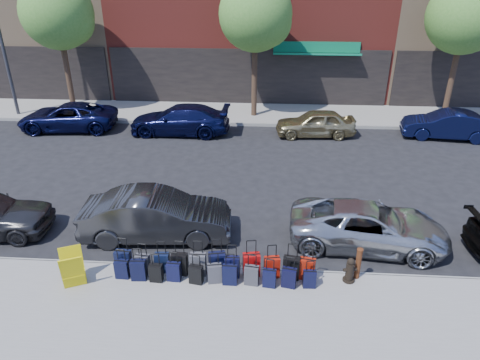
# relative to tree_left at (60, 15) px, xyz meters

# --- Properties ---
(ground) EXTENTS (120.00, 120.00, 0.00)m
(ground) POSITION_rel_tree_left_xyz_m (9.86, -9.50, -5.41)
(ground) COLOR black
(ground) RESTS_ON ground
(sidewalk_near) EXTENTS (60.00, 4.00, 0.15)m
(sidewalk_near) POSITION_rel_tree_left_xyz_m (9.86, -16.00, -5.34)
(sidewalk_near) COLOR gray
(sidewalk_near) RESTS_ON ground
(sidewalk_far) EXTENTS (60.00, 4.00, 0.15)m
(sidewalk_far) POSITION_rel_tree_left_xyz_m (9.86, 0.50, -5.34)
(sidewalk_far) COLOR gray
(sidewalk_far) RESTS_ON ground
(curb_near) EXTENTS (60.00, 0.08, 0.15)m
(curb_near) POSITION_rel_tree_left_xyz_m (9.86, -13.98, -5.34)
(curb_near) COLOR gray
(curb_near) RESTS_ON ground
(curb_far) EXTENTS (60.00, 0.08, 0.15)m
(curb_far) POSITION_rel_tree_left_xyz_m (9.86, -1.52, -5.34)
(curb_far) COLOR gray
(curb_far) RESTS_ON ground
(tree_left) EXTENTS (3.80, 3.80, 7.27)m
(tree_left) POSITION_rel_tree_left_xyz_m (0.00, 0.00, 0.00)
(tree_left) COLOR black
(tree_left) RESTS_ON sidewalk_far
(tree_center) EXTENTS (3.80, 3.80, 7.27)m
(tree_center) POSITION_rel_tree_left_xyz_m (10.50, 0.00, 0.00)
(tree_center) COLOR black
(tree_center) RESTS_ON sidewalk_far
(tree_right) EXTENTS (3.80, 3.80, 7.27)m
(tree_right) POSITION_rel_tree_left_xyz_m (21.00, 0.00, 0.00)
(tree_right) COLOR black
(tree_right) RESTS_ON sidewalk_far
(streetlight) EXTENTS (2.59, 0.18, 8.00)m
(streetlight) POSITION_rel_tree_left_xyz_m (-2.94, -0.70, -0.75)
(streetlight) COLOR #333338
(streetlight) RESTS_ON sidewalk_far
(suitcase_front_0) EXTENTS (0.44, 0.26, 1.02)m
(suitcase_front_0) POSITION_rel_tree_left_xyz_m (7.38, -14.30, -4.94)
(suitcase_front_0) COLOR black
(suitcase_front_0) RESTS_ON sidewalk_near
(suitcase_front_1) EXTENTS (0.39, 0.24, 0.90)m
(suitcase_front_1) POSITION_rel_tree_left_xyz_m (7.92, -14.34, -4.98)
(suitcase_front_1) COLOR #37373B
(suitcase_front_1) RESTS_ON sidewalk_near
(suitcase_front_2) EXTENTS (0.40, 0.24, 0.92)m
(suitcase_front_2) POSITION_rel_tree_left_xyz_m (8.43, -14.26, -4.97)
(suitcase_front_2) COLOR black
(suitcase_front_2) RESTS_ON sidewalk_near
(suitcase_front_3) EXTENTS (0.43, 0.26, 1.01)m
(suitcase_front_3) POSITION_rel_tree_left_xyz_m (8.93, -14.32, -4.95)
(suitcase_front_3) COLOR black
(suitcase_front_3) RESTS_ON sidewalk_near
(suitcase_front_4) EXTENTS (0.42, 0.23, 1.02)m
(suitcase_front_4) POSITION_rel_tree_left_xyz_m (9.42, -14.30, -4.94)
(suitcase_front_4) COLOR #424248
(suitcase_front_4) RESTS_ON sidewalk_near
(suitcase_front_5) EXTENTS (0.49, 0.33, 1.08)m
(suitcase_front_5) POSITION_rel_tree_left_xyz_m (9.93, -14.27, -4.92)
(suitcase_front_5) COLOR black
(suitcase_front_5) RESTS_ON sidewalk_near
(suitcase_front_6) EXTENTS (0.41, 0.24, 0.97)m
(suitcase_front_6) POSITION_rel_tree_left_xyz_m (10.33, -14.34, -4.96)
(suitcase_front_6) COLOR black
(suitcase_front_6) RESTS_ON sidewalk_near
(suitcase_front_7) EXTENTS (0.48, 0.33, 1.07)m
(suitcase_front_7) POSITION_rel_tree_left_xyz_m (10.85, -14.25, -4.93)
(suitcase_front_7) COLOR #9B0A0A
(suitcase_front_7) RESTS_ON sidewalk_near
(suitcase_front_8) EXTENTS (0.44, 0.29, 0.97)m
(suitcase_front_8) POSITION_rel_tree_left_xyz_m (11.39, -14.28, -4.96)
(suitcase_front_8) COLOR #981509
(suitcase_front_8) RESTS_ON sidewalk_near
(suitcase_front_9) EXTENTS (0.46, 0.31, 1.04)m
(suitcase_front_9) POSITION_rel_tree_left_xyz_m (11.91, -14.29, -4.94)
(suitcase_front_9) COLOR black
(suitcase_front_9) RESTS_ON sidewalk_near
(suitcase_front_10) EXTENTS (0.44, 0.30, 0.98)m
(suitcase_front_10) POSITION_rel_tree_left_xyz_m (12.32, -14.29, -4.95)
(suitcase_front_10) COLOR maroon
(suitcase_front_10) RESTS_ON sidewalk_near
(suitcase_back_0) EXTENTS (0.36, 0.22, 0.85)m
(suitcase_back_0) POSITION_rel_tree_left_xyz_m (7.42, -14.58, -5.00)
(suitcase_back_0) COLOR black
(suitcase_back_0) RESTS_ON sidewalk_near
(suitcase_back_1) EXTENTS (0.40, 0.25, 0.93)m
(suitcase_back_1) POSITION_rel_tree_left_xyz_m (7.88, -14.62, -4.97)
(suitcase_back_1) COLOR black
(suitcase_back_1) RESTS_ON sidewalk_near
(suitcase_back_2) EXTENTS (0.35, 0.22, 0.82)m
(suitcase_back_2) POSITION_rel_tree_left_xyz_m (8.36, -14.66, -5.01)
(suitcase_back_2) COLOR black
(suitcase_back_2) RESTS_ON sidewalk_near
(suitcase_back_3) EXTENTS (0.37, 0.23, 0.85)m
(suitcase_back_3) POSITION_rel_tree_left_xyz_m (8.82, -14.59, -5.00)
(suitcase_back_3) COLOR black
(suitcase_back_3) RESTS_ON sidewalk_near
(suitcase_back_4) EXTENTS (0.38, 0.26, 0.84)m
(suitcase_back_4) POSITION_rel_tree_left_xyz_m (9.42, -14.66, -5.00)
(suitcase_back_4) COLOR black
(suitcase_back_4) RESTS_ON sidewalk_near
(suitcase_back_5) EXTENTS (0.40, 0.28, 0.87)m
(suitcase_back_5) POSITION_rel_tree_left_xyz_m (9.90, -14.59, -4.99)
(suitcase_back_5) COLOR #3B3A3F
(suitcase_back_5) RESTS_ON sidewalk_near
(suitcase_back_6) EXTENTS (0.38, 0.22, 0.89)m
(suitcase_back_6) POSITION_rel_tree_left_xyz_m (10.30, -14.63, -4.98)
(suitcase_back_6) COLOR black
(suitcase_back_6) RESTS_ON sidewalk_near
(suitcase_back_7) EXTENTS (0.39, 0.26, 0.87)m
(suitcase_back_7) POSITION_rel_tree_left_xyz_m (10.87, -14.61, -4.99)
(suitcase_back_7) COLOR #36353A
(suitcase_back_7) RESTS_ON sidewalk_near
(suitcase_back_8) EXTENTS (0.36, 0.24, 0.81)m
(suitcase_back_8) POSITION_rel_tree_left_xyz_m (11.33, -14.67, -5.01)
(suitcase_back_8) COLOR black
(suitcase_back_8) RESTS_ON sidewalk_near
(suitcase_back_9) EXTENTS (0.40, 0.28, 0.88)m
(suitcase_back_9) POSITION_rel_tree_left_xyz_m (11.83, -14.64, -4.99)
(suitcase_back_9) COLOR black
(suitcase_back_9) RESTS_ON sidewalk_near
(suitcase_back_10) EXTENTS (0.33, 0.20, 0.78)m
(suitcase_back_10) POSITION_rel_tree_left_xyz_m (12.36, -14.62, -5.02)
(suitcase_back_10) COLOR black
(suitcase_back_10) RESTS_ON sidewalk_near
(fire_hydrant) EXTENTS (0.37, 0.32, 0.71)m
(fire_hydrant) POSITION_rel_tree_left_xyz_m (13.43, -14.31, -4.93)
(fire_hydrant) COLOR black
(fire_hydrant) RESTS_ON sidewalk_near
(bollard) EXTENTS (0.17, 0.17, 0.91)m
(bollard) POSITION_rel_tree_left_xyz_m (13.65, -14.17, -4.79)
(bollard) COLOR #38190C
(bollard) RESTS_ON sidewalk_near
(display_rack) EXTENTS (0.77, 0.80, 1.00)m
(display_rack) POSITION_rel_tree_left_xyz_m (6.28, -14.95, -4.77)
(display_rack) COLOR #CDBE0B
(display_rack) RESTS_ON sidewalk_near
(car_near_1) EXTENTS (4.68, 1.94, 1.51)m
(car_near_1) POSITION_rel_tree_left_xyz_m (7.84, -12.36, -4.66)
(car_near_1) COLOR #303032
(car_near_1) RESTS_ON ground
(car_near_2) EXTENTS (4.89, 2.64, 1.30)m
(car_near_2) POSITION_rel_tree_left_xyz_m (14.27, -12.34, -4.76)
(car_near_2) COLOR #B7BABE
(car_near_2) RESTS_ON ground
(car_far_0) EXTENTS (5.14, 2.69, 1.38)m
(car_far_0) POSITION_rel_tree_left_xyz_m (0.75, -2.70, -4.72)
(car_far_0) COLOR #0C0F36
(car_far_0) RESTS_ON ground
(car_far_1) EXTENTS (5.07, 2.12, 1.46)m
(car_far_1) POSITION_rel_tree_left_xyz_m (6.70, -2.90, -4.68)
(car_far_1) COLOR #0B0F33
(car_far_1) RESTS_ON ground
(car_far_2) EXTENTS (4.02, 1.81, 1.34)m
(car_far_2) POSITION_rel_tree_left_xyz_m (13.55, -2.80, -4.74)
(car_far_2) COLOR #9A8D5E
(car_far_2) RESTS_ON ground
(car_far_3) EXTENTS (4.38, 2.00, 1.39)m
(car_far_3) POSITION_rel_tree_left_xyz_m (20.01, -2.68, -4.72)
(car_far_3) COLOR #0C1135
(car_far_3) RESTS_ON ground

